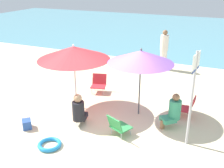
{
  "coord_description": "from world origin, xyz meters",
  "views": [
    {
      "loc": [
        2.79,
        -5.72,
        3.77
      ],
      "look_at": [
        -0.23,
        1.19,
        0.7
      ],
      "focal_mm": 42.83,
      "sensor_mm": 36.0,
      "label": 1
    }
  ],
  "objects_px": {
    "umbrella_red": "(74,53)",
    "beach_chair_b": "(99,83)",
    "beach_chair_c": "(187,107)",
    "person_b": "(164,50)",
    "warning_sign": "(193,85)",
    "umbrella_purple": "(141,57)",
    "person_a": "(173,111)",
    "person_c": "(79,111)",
    "swim_ring": "(50,144)",
    "beach_chair_a": "(118,126)",
    "beach_bag": "(27,124)"
  },
  "relations": [
    {
      "from": "person_b",
      "to": "warning_sign",
      "type": "bearing_deg",
      "value": 156.41
    },
    {
      "from": "person_c",
      "to": "warning_sign",
      "type": "xyz_separation_m",
      "value": [
        2.78,
        0.32,
        1.06
      ]
    },
    {
      "from": "beach_chair_a",
      "to": "beach_chair_b",
      "type": "xyz_separation_m",
      "value": [
        -1.68,
        2.34,
        0.02
      ]
    },
    {
      "from": "beach_chair_c",
      "to": "swim_ring",
      "type": "bearing_deg",
      "value": 43.2
    },
    {
      "from": "umbrella_red",
      "to": "beach_chair_c",
      "type": "bearing_deg",
      "value": 13.02
    },
    {
      "from": "beach_chair_a",
      "to": "person_a",
      "type": "xyz_separation_m",
      "value": [
        1.16,
        0.99,
        0.18
      ]
    },
    {
      "from": "beach_bag",
      "to": "person_c",
      "type": "bearing_deg",
      "value": 28.82
    },
    {
      "from": "person_b",
      "to": "warning_sign",
      "type": "relative_size",
      "value": 0.74
    },
    {
      "from": "person_c",
      "to": "swim_ring",
      "type": "height_order",
      "value": "person_c"
    },
    {
      "from": "umbrella_purple",
      "to": "person_c",
      "type": "height_order",
      "value": "umbrella_purple"
    },
    {
      "from": "beach_chair_c",
      "to": "beach_bag",
      "type": "bearing_deg",
      "value": 29.55
    },
    {
      "from": "umbrella_purple",
      "to": "warning_sign",
      "type": "bearing_deg",
      "value": -32.21
    },
    {
      "from": "person_a",
      "to": "person_c",
      "type": "height_order",
      "value": "person_a"
    },
    {
      "from": "warning_sign",
      "to": "swim_ring",
      "type": "bearing_deg",
      "value": -146.63
    },
    {
      "from": "beach_chair_b",
      "to": "person_b",
      "type": "xyz_separation_m",
      "value": [
        1.47,
        3.27,
        0.54
      ]
    },
    {
      "from": "beach_chair_a",
      "to": "beach_chair_c",
      "type": "height_order",
      "value": "beach_chair_c"
    },
    {
      "from": "beach_chair_c",
      "to": "person_c",
      "type": "distance_m",
      "value": 3.06
    },
    {
      "from": "umbrella_red",
      "to": "person_a",
      "type": "xyz_separation_m",
      "value": [
        2.95,
        -0.0,
        -1.25
      ]
    },
    {
      "from": "beach_chair_c",
      "to": "person_b",
      "type": "height_order",
      "value": "person_b"
    },
    {
      "from": "beach_chair_a",
      "to": "person_a",
      "type": "height_order",
      "value": "person_a"
    },
    {
      "from": "umbrella_purple",
      "to": "person_b",
      "type": "distance_m",
      "value": 4.39
    },
    {
      "from": "person_b",
      "to": "person_c",
      "type": "height_order",
      "value": "person_b"
    },
    {
      "from": "umbrella_purple",
      "to": "beach_bag",
      "type": "xyz_separation_m",
      "value": [
        -2.47,
        -1.95,
        -1.61
      ]
    },
    {
      "from": "person_b",
      "to": "beach_bag",
      "type": "distance_m",
      "value": 6.63
    },
    {
      "from": "person_c",
      "to": "swim_ring",
      "type": "relative_size",
      "value": 1.65
    },
    {
      "from": "umbrella_purple",
      "to": "beach_chair_c",
      "type": "xyz_separation_m",
      "value": [
        1.3,
        0.42,
        -1.43
      ]
    },
    {
      "from": "person_a",
      "to": "beach_bag",
      "type": "xyz_separation_m",
      "value": [
        -3.51,
        -1.62,
        -0.35
      ]
    },
    {
      "from": "umbrella_purple",
      "to": "warning_sign",
      "type": "distance_m",
      "value": 1.82
    },
    {
      "from": "warning_sign",
      "to": "swim_ring",
      "type": "relative_size",
      "value": 4.04
    },
    {
      "from": "beach_chair_b",
      "to": "swim_ring",
      "type": "bearing_deg",
      "value": -8.82
    },
    {
      "from": "umbrella_purple",
      "to": "warning_sign",
      "type": "height_order",
      "value": "warning_sign"
    },
    {
      "from": "umbrella_red",
      "to": "swim_ring",
      "type": "height_order",
      "value": "umbrella_red"
    },
    {
      "from": "umbrella_red",
      "to": "beach_chair_b",
      "type": "relative_size",
      "value": 3.38
    },
    {
      "from": "umbrella_red",
      "to": "beach_chair_b",
      "type": "height_order",
      "value": "umbrella_red"
    },
    {
      "from": "beach_chair_c",
      "to": "warning_sign",
      "type": "relative_size",
      "value": 0.26
    },
    {
      "from": "beach_chair_a",
      "to": "beach_chair_c",
      "type": "distance_m",
      "value": 2.23
    },
    {
      "from": "beach_chair_a",
      "to": "beach_bag",
      "type": "height_order",
      "value": "beach_chair_a"
    },
    {
      "from": "umbrella_purple",
      "to": "beach_bag",
      "type": "relative_size",
      "value": 7.33
    },
    {
      "from": "umbrella_purple",
      "to": "person_a",
      "type": "distance_m",
      "value": 1.67
    },
    {
      "from": "beach_chair_b",
      "to": "swim_ring",
      "type": "distance_m",
      "value": 3.44
    },
    {
      "from": "beach_chair_a",
      "to": "swim_ring",
      "type": "bearing_deg",
      "value": 153.54
    },
    {
      "from": "person_a",
      "to": "beach_bag",
      "type": "bearing_deg",
      "value": -18.33
    },
    {
      "from": "beach_chair_a",
      "to": "beach_chair_b",
      "type": "relative_size",
      "value": 1.03
    },
    {
      "from": "person_c",
      "to": "beach_bag",
      "type": "bearing_deg",
      "value": 105.76
    },
    {
      "from": "beach_chair_b",
      "to": "person_a",
      "type": "distance_m",
      "value": 3.15
    },
    {
      "from": "umbrella_purple",
      "to": "beach_chair_a",
      "type": "xyz_separation_m",
      "value": [
        -0.11,
        -1.32,
        -1.44
      ]
    },
    {
      "from": "beach_chair_b",
      "to": "person_a",
      "type": "relative_size",
      "value": 0.65
    },
    {
      "from": "beach_chair_a",
      "to": "warning_sign",
      "type": "distance_m",
      "value": 2.08
    },
    {
      "from": "beach_chair_a",
      "to": "person_b",
      "type": "xyz_separation_m",
      "value": [
        -0.21,
        5.61,
        0.56
      ]
    },
    {
      "from": "swim_ring",
      "to": "beach_bag",
      "type": "bearing_deg",
      "value": 157.06
    }
  ]
}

